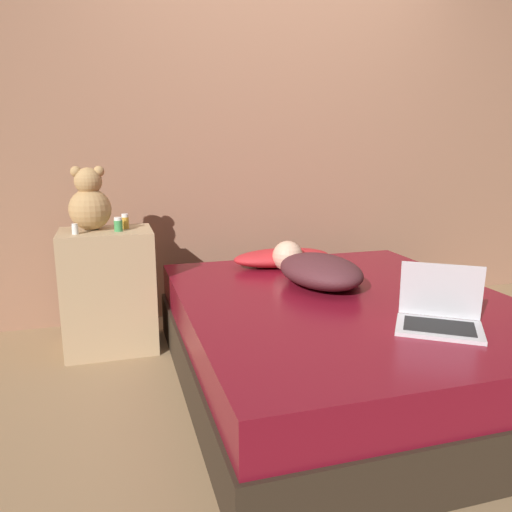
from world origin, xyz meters
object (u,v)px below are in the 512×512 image
at_px(teddy_bear, 90,202).
at_px(bottle_white, 75,229).
at_px(person_lying, 316,269).
at_px(bottle_amber, 125,221).
at_px(pillow, 282,257).
at_px(bottle_green, 118,224).
at_px(laptop, 440,314).

distance_m(teddy_bear, bottle_white, 0.19).
xyz_separation_m(person_lying, bottle_amber, (-0.95, 0.49, 0.22)).
distance_m(pillow, bottle_green, 0.98).
bearing_deg(bottle_green, laptop, -43.65).
bearing_deg(teddy_bear, bottle_amber, -4.97).
relative_size(laptop, teddy_bear, 1.17).
distance_m(pillow, laptop, 1.19).
bearing_deg(bottle_white, person_lying, -17.80).
bearing_deg(pillow, bottle_green, 179.94).
bearing_deg(bottle_green, bottle_white, -172.27).
xyz_separation_m(person_lying, bottle_green, (-0.99, 0.42, 0.22)).
bearing_deg(bottle_amber, pillow, -4.87).
bearing_deg(bottle_green, teddy_bear, 147.15).
bearing_deg(bottle_white, bottle_green, 7.73).
distance_m(person_lying, bottle_amber, 1.09).
bearing_deg(bottle_amber, bottle_white, -157.80).
relative_size(laptop, bottle_amber, 4.87).
relative_size(bottle_green, bottle_white, 1.37).
xyz_separation_m(teddy_bear, bottle_amber, (0.18, -0.02, -0.11)).
bearing_deg(bottle_amber, person_lying, -27.55).
bearing_deg(bottle_white, bottle_amber, 22.20).
height_order(teddy_bear, bottle_green, teddy_bear).
bearing_deg(bottle_amber, bottle_green, -117.15).
relative_size(teddy_bear, bottle_amber, 4.17).
xyz_separation_m(laptop, bottle_amber, (-1.17, 1.23, 0.25)).
relative_size(laptop, bottle_green, 5.31).
bearing_deg(bottle_white, pillow, 1.43).
xyz_separation_m(person_lying, bottle_white, (-1.21, 0.39, 0.21)).
xyz_separation_m(person_lying, laptop, (0.23, -0.74, -0.03)).
bearing_deg(laptop, bottle_green, 171.13).
bearing_deg(person_lying, teddy_bear, 146.66).
relative_size(person_lying, bottle_green, 9.59).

